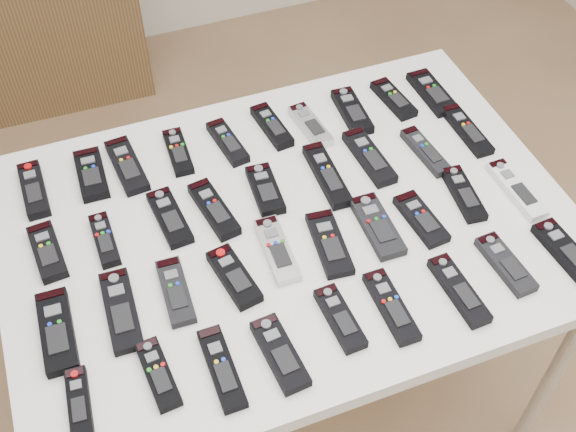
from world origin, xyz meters
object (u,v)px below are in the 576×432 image
object	(u,v)px
remote_22	(234,277)
remote_37	(565,251)
remote_24	(329,244)
remote_21	(176,291)
remote_3	(178,152)
remote_9	(432,93)
remote_12	(170,217)
remote_0	(34,190)
remote_35	(459,290)
remote_7	(352,111)
remote_8	(394,99)
remote_33	(340,318)
table	(288,238)
remote_36	(506,264)
remote_1	(91,174)
remote_30	(158,374)
remote_15	(327,175)
remote_28	(516,190)
remote_20	(121,310)
remote_16	(369,157)
remote_19	(57,331)
remote_13	(214,209)
remote_34	(391,307)
remote_4	(228,142)
remote_23	(277,250)
remote_17	(425,151)
remote_26	(421,219)
remote_27	(464,194)
remote_10	(47,252)
remote_18	(467,130)
remote_14	(265,190)
remote_25	(377,226)
remote_32	(280,353)
remote_2	(127,166)
remote_6	(310,126)
remote_31	(222,368)
remote_29	(79,403)
remote_5	(272,126)

from	to	relation	value
remote_22	remote_37	size ratio (longest dim) A/B	0.94
remote_24	remote_21	bearing A→B (deg)	-173.29
remote_3	remote_22	xyz separation A→B (m)	(0.01, -0.40, 0.00)
remote_9	remote_12	world-z (taller)	same
remote_0	remote_37	bearing A→B (deg)	-30.31
remote_22	remote_35	xyz separation A→B (m)	(0.41, -0.19, -0.00)
remote_22	remote_37	distance (m)	0.70
remote_7	remote_21	distance (m)	0.67
remote_8	remote_12	world-z (taller)	same
remote_33	remote_35	size ratio (longest dim) A/B	0.86
table	remote_9	xyz separation A→B (m)	(0.50, 0.27, 0.07)
remote_3	remote_36	size ratio (longest dim) A/B	0.96
remote_12	remote_1	bearing A→B (deg)	120.43
remote_30	remote_15	bearing A→B (deg)	31.71
remote_28	remote_20	bearing A→B (deg)	178.79
remote_16	remote_19	size ratio (longest dim) A/B	0.99
remote_24	table	bearing A→B (deg)	127.21
remote_21	remote_19	bearing A→B (deg)	-175.03
remote_13	remote_33	distance (m)	0.39
remote_21	remote_34	xyz separation A→B (m)	(0.39, -0.19, 0.00)
remote_4	remote_22	world-z (taller)	remote_22
remote_7	remote_19	xyz separation A→B (m)	(-0.80, -0.39, 0.00)
remote_1	remote_35	xyz separation A→B (m)	(0.63, -0.59, 0.00)
remote_15	remote_28	xyz separation A→B (m)	(0.39, -0.19, -0.00)
remote_0	remote_23	bearing A→B (deg)	-38.93
remote_20	remote_28	size ratio (longest dim) A/B	1.04
remote_24	remote_34	distance (m)	0.20
remote_15	remote_24	bearing A→B (deg)	-109.99
remote_15	remote_13	bearing A→B (deg)	-177.07
remote_4	remote_22	distance (m)	0.40
remote_17	remote_26	bearing A→B (deg)	-125.54
remote_9	remote_27	bearing A→B (deg)	-108.13
remote_9	remote_37	distance (m)	0.57
table	remote_15	world-z (taller)	remote_15
remote_9	remote_10	world-z (taller)	remote_10
remote_7	remote_17	size ratio (longest dim) A/B	1.01
remote_18	remote_20	world-z (taller)	remote_20
remote_14	remote_23	world-z (taller)	remote_14
remote_4	remote_15	size ratio (longest dim) A/B	0.77
remote_25	remote_32	distance (m)	0.38
remote_2	remote_37	xyz separation A→B (m)	(0.81, -0.58, 0.00)
remote_18	remote_25	world-z (taller)	remote_25
remote_24	remote_37	world-z (taller)	remote_37
remote_6	remote_31	bearing A→B (deg)	-132.02
remote_19	remote_28	xyz separation A→B (m)	(1.04, 0.01, -0.00)
remote_25	remote_29	xyz separation A→B (m)	(-0.68, -0.19, -0.00)
remote_26	remote_28	distance (m)	0.24
remote_12	remote_15	bearing A→B (deg)	-5.77
remote_5	remote_19	world-z (taller)	same
remote_37	remote_20	bearing A→B (deg)	164.69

